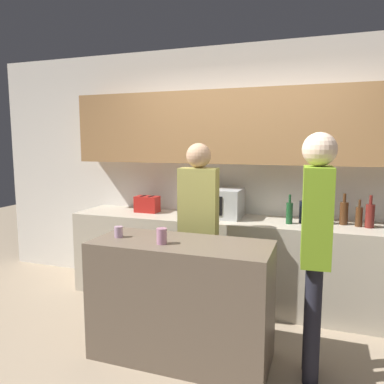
{
  "coord_description": "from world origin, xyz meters",
  "views": [
    {
      "loc": [
        0.8,
        -2.31,
        1.67
      ],
      "look_at": [
        -0.19,
        0.51,
        1.27
      ],
      "focal_mm": 35.0,
      "sensor_mm": 36.0,
      "label": 1
    }
  ],
  "objects_px": {
    "toaster": "(147,204)",
    "bottle_1": "(303,211)",
    "cup_1": "(119,232)",
    "bottle_0": "(289,213)",
    "bottle_2": "(317,213)",
    "person_left": "(198,219)",
    "bottle_4": "(344,213)",
    "microwave": "(217,203)",
    "cup_0": "(162,236)",
    "bottle_5": "(359,216)",
    "person_center": "(316,235)",
    "bottle_3": "(329,214)",
    "bottle_6": "(370,215)"
  },
  "relations": [
    {
      "from": "bottle_4",
      "to": "bottle_5",
      "type": "height_order",
      "value": "bottle_4"
    },
    {
      "from": "bottle_0",
      "to": "bottle_6",
      "type": "xyz_separation_m",
      "value": [
        0.71,
        0.07,
        0.01
      ]
    },
    {
      "from": "bottle_5",
      "to": "person_center",
      "type": "height_order",
      "value": "person_center"
    },
    {
      "from": "microwave",
      "to": "person_left",
      "type": "height_order",
      "value": "person_left"
    },
    {
      "from": "toaster",
      "to": "cup_1",
      "type": "bearing_deg",
      "value": -74.15
    },
    {
      "from": "bottle_0",
      "to": "cup_0",
      "type": "distance_m",
      "value": 1.44
    },
    {
      "from": "bottle_5",
      "to": "person_center",
      "type": "xyz_separation_m",
      "value": [
        -0.36,
        -1.11,
        0.06
      ]
    },
    {
      "from": "bottle_0",
      "to": "cup_1",
      "type": "bearing_deg",
      "value": -137.53
    },
    {
      "from": "bottle_2",
      "to": "person_left",
      "type": "height_order",
      "value": "person_left"
    },
    {
      "from": "bottle_3",
      "to": "person_center",
      "type": "bearing_deg",
      "value": -95.06
    },
    {
      "from": "bottle_0",
      "to": "bottle_5",
      "type": "relative_size",
      "value": 1.12
    },
    {
      "from": "bottle_0",
      "to": "person_left",
      "type": "distance_m",
      "value": 0.92
    },
    {
      "from": "cup_1",
      "to": "bottle_4",
      "type": "bearing_deg",
      "value": 36.1
    },
    {
      "from": "bottle_5",
      "to": "cup_1",
      "type": "bearing_deg",
      "value": -146.81
    },
    {
      "from": "bottle_6",
      "to": "microwave",
      "type": "bearing_deg",
      "value": 179.03
    },
    {
      "from": "microwave",
      "to": "cup_0",
      "type": "xyz_separation_m",
      "value": [
        -0.07,
        -1.28,
        -0.06
      ]
    },
    {
      "from": "bottle_3",
      "to": "bottle_5",
      "type": "height_order",
      "value": "bottle_3"
    },
    {
      "from": "cup_1",
      "to": "bottle_0",
      "type": "bearing_deg",
      "value": 42.47
    },
    {
      "from": "bottle_6",
      "to": "person_center",
      "type": "bearing_deg",
      "value": -112.53
    },
    {
      "from": "microwave",
      "to": "bottle_0",
      "type": "bearing_deg",
      "value": -7.08
    },
    {
      "from": "bottle_6",
      "to": "person_left",
      "type": "distance_m",
      "value": 1.58
    },
    {
      "from": "bottle_5",
      "to": "cup_0",
      "type": "xyz_separation_m",
      "value": [
        -1.44,
        -1.27,
        -0.01
      ]
    },
    {
      "from": "bottle_0",
      "to": "person_left",
      "type": "bearing_deg",
      "value": -144.51
    },
    {
      "from": "person_center",
      "to": "bottle_4",
      "type": "bearing_deg",
      "value": -15.02
    },
    {
      "from": "cup_0",
      "to": "cup_1",
      "type": "relative_size",
      "value": 1.35
    },
    {
      "from": "bottle_6",
      "to": "cup_0",
      "type": "distance_m",
      "value": 1.98
    },
    {
      "from": "toaster",
      "to": "bottle_4",
      "type": "distance_m",
      "value": 2.06
    },
    {
      "from": "bottle_3",
      "to": "cup_1",
      "type": "bearing_deg",
      "value": -142.18
    },
    {
      "from": "bottle_1",
      "to": "cup_0",
      "type": "relative_size",
      "value": 2.56
    },
    {
      "from": "bottle_4",
      "to": "person_center",
      "type": "bearing_deg",
      "value": -101.41
    },
    {
      "from": "bottle_3",
      "to": "cup_1",
      "type": "height_order",
      "value": "bottle_3"
    },
    {
      "from": "bottle_2",
      "to": "cup_1",
      "type": "height_order",
      "value": "bottle_2"
    },
    {
      "from": "toaster",
      "to": "cup_1",
      "type": "xyz_separation_m",
      "value": [
        0.34,
        -1.21,
        -0.01
      ]
    },
    {
      "from": "bottle_3",
      "to": "cup_0",
      "type": "bearing_deg",
      "value": -132.39
    },
    {
      "from": "bottle_1",
      "to": "person_left",
      "type": "height_order",
      "value": "person_left"
    },
    {
      "from": "bottle_5",
      "to": "bottle_6",
      "type": "xyz_separation_m",
      "value": [
        0.09,
        -0.02,
        0.02
      ]
    },
    {
      "from": "toaster",
      "to": "bottle_0",
      "type": "distance_m",
      "value": 1.57
    },
    {
      "from": "cup_1",
      "to": "person_left",
      "type": "distance_m",
      "value": 0.75
    },
    {
      "from": "bottle_1",
      "to": "bottle_2",
      "type": "relative_size",
      "value": 1.12
    },
    {
      "from": "microwave",
      "to": "person_left",
      "type": "bearing_deg",
      "value": -89.67
    },
    {
      "from": "toaster",
      "to": "bottle_1",
      "type": "xyz_separation_m",
      "value": [
        1.69,
        -0.02,
        0.03
      ]
    },
    {
      "from": "bottle_6",
      "to": "toaster",
      "type": "bearing_deg",
      "value": 179.34
    },
    {
      "from": "bottle_2",
      "to": "bottle_3",
      "type": "xyz_separation_m",
      "value": [
        0.11,
        0.02,
        -0.0
      ]
    },
    {
      "from": "bottle_3",
      "to": "microwave",
      "type": "bearing_deg",
      "value": -179.13
    },
    {
      "from": "bottle_4",
      "to": "person_center",
      "type": "xyz_separation_m",
      "value": [
        -0.23,
        -1.16,
        0.04
      ]
    },
    {
      "from": "bottle_5",
      "to": "bottle_6",
      "type": "bearing_deg",
      "value": -12.61
    },
    {
      "from": "bottle_1",
      "to": "bottle_6",
      "type": "distance_m",
      "value": 0.59
    },
    {
      "from": "bottle_6",
      "to": "person_center",
      "type": "xyz_separation_m",
      "value": [
        -0.45,
        -1.09,
        0.04
      ]
    },
    {
      "from": "bottle_5",
      "to": "bottle_1",
      "type": "bearing_deg",
      "value": -178.91
    },
    {
      "from": "cup_1",
      "to": "person_left",
      "type": "relative_size",
      "value": 0.05
    }
  ]
}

